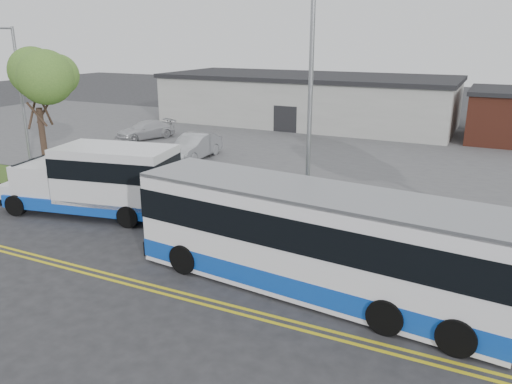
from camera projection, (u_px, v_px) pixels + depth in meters
The scene contains 17 objects.
ground at pixel (208, 241), 19.28m from camera, with size 140.00×140.00×0.00m, color #28282B.
lane_line_north at pixel (145, 283), 15.98m from camera, with size 70.00×0.12×0.01m, color gold.
lane_line_south at pixel (139, 287), 15.72m from camera, with size 70.00×0.12×0.01m, color gold.
curb at pixel (222, 230), 20.20m from camera, with size 80.00×0.30×0.15m, color #9E9B93.
verge at pixel (242, 217), 21.76m from camera, with size 80.00×3.30×0.10m, color #36501A.
parking_lot at pixel (338, 152), 33.86m from camera, with size 80.00×25.00×0.10m, color #4C4C4F.
commercial_building at pixel (307, 99), 44.30m from camera, with size 25.40×10.40×4.35m.
tree_west at pixel (36, 86), 25.50m from camera, with size 4.40×4.40×6.91m.
streetlight_near at pixel (309, 101), 18.81m from camera, with size 0.35×1.53×9.50m.
streetlight_far at pixel (20, 91), 29.26m from camera, with size 0.35×1.53×8.00m.
shuttle_bus at pixel (101, 178), 21.78m from camera, with size 8.32×3.99×3.07m.
transit_bus at pixel (313, 240), 15.21m from camera, with size 11.86×3.78×3.24m.
pedestrian at pixel (156, 183), 23.45m from camera, with size 0.65×0.43×1.78m, color black.
parked_car_a at pixel (194, 147), 31.55m from camera, with size 1.66×4.75×1.57m, color #A3A6AA.
parked_car_b at pixel (145, 130), 37.76m from camera, with size 1.87×4.59×1.33m, color silver.
grocery_bag_left at pixel (149, 198), 23.58m from camera, with size 0.32×0.32×0.32m, color white.
grocery_bag_right at pixel (166, 197), 23.76m from camera, with size 0.32×0.32×0.32m, color white.
Camera 1 is at (9.47, -15.22, 7.58)m, focal length 35.00 mm.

